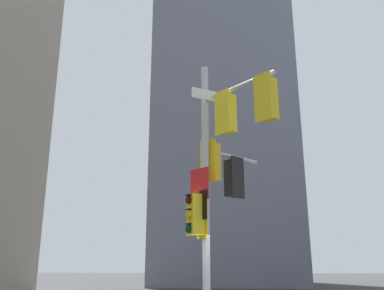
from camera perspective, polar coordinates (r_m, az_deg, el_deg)
building_mid_block at (r=39.54m, az=4.42°, el=5.63°), size 12.03×12.03×32.77m
signal_pole_assembly at (r=10.34m, az=4.05°, el=-2.93°), size 2.27×3.30×7.04m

